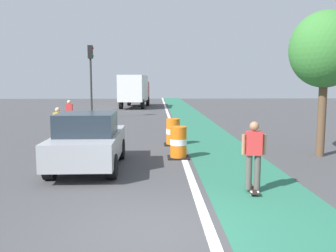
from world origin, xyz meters
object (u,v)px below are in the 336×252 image
object	(u,v)px
pedestrian_crossing	(58,126)
traffic_barrel_front	(178,143)
parked_sedan_nearest	(88,141)
pedestrian_waiting	(69,114)
traffic_barrel_mid	(173,132)
traffic_light_corner	(91,69)
skateboarder_on_lane	(254,154)
delivery_truck_down_block	(135,89)
street_tree_sidewalk	(325,50)

from	to	relation	value
pedestrian_crossing	traffic_barrel_front	bearing A→B (deg)	-24.51
parked_sedan_nearest	pedestrian_crossing	distance (m)	3.96
traffic_barrel_front	pedestrian_waiting	distance (m)	9.43
traffic_barrel_mid	traffic_light_corner	size ratio (longest dim) A/B	0.21
skateboarder_on_lane	parked_sedan_nearest	bearing A→B (deg)	149.98
pedestrian_waiting	delivery_truck_down_block	bearing A→B (deg)	81.45
traffic_barrel_mid	pedestrian_crossing	world-z (taller)	pedestrian_crossing
traffic_light_corner	traffic_barrel_front	bearing A→B (deg)	-68.46
street_tree_sidewalk	parked_sedan_nearest	bearing A→B (deg)	-168.43
parked_sedan_nearest	pedestrian_waiting	xyz separation A→B (m)	(-2.71, 9.07, 0.03)
traffic_barrel_front	delivery_truck_down_block	distance (m)	24.91
parked_sedan_nearest	traffic_barrel_mid	world-z (taller)	parked_sedan_nearest
parked_sedan_nearest	street_tree_sidewalk	bearing A→B (deg)	11.57
pedestrian_crossing	parked_sedan_nearest	bearing A→B (deg)	-62.45
pedestrian_crossing	pedestrian_waiting	distance (m)	5.62
traffic_barrel_front	skateboarder_on_lane	bearing A→B (deg)	-68.59
skateboarder_on_lane	parked_sedan_nearest	xyz separation A→B (m)	(-4.32, 2.49, -0.08)
delivery_truck_down_block	traffic_light_corner	world-z (taller)	traffic_light_corner
traffic_light_corner	parked_sedan_nearest	bearing A→B (deg)	-80.37
traffic_barrel_mid	parked_sedan_nearest	bearing A→B (deg)	-124.07
traffic_barrel_mid	pedestrian_crossing	bearing A→B (deg)	-173.58
pedestrian_waiting	street_tree_sidewalk	world-z (taller)	street_tree_sidewalk
skateboarder_on_lane	traffic_barrel_mid	bearing A→B (deg)	103.72
traffic_barrel_mid	delivery_truck_down_block	world-z (taller)	delivery_truck_down_block
skateboarder_on_lane	parked_sedan_nearest	size ratio (longest dim) A/B	0.41
pedestrian_waiting	traffic_barrel_mid	bearing A→B (deg)	-42.83
traffic_light_corner	pedestrian_crossing	size ratio (longest dim) A/B	3.17
pedestrian_crossing	street_tree_sidewalk	world-z (taller)	street_tree_sidewalk
traffic_barrel_front	pedestrian_crossing	xyz separation A→B (m)	(-4.62, 2.11, 0.33)
parked_sedan_nearest	traffic_light_corner	world-z (taller)	traffic_light_corner
traffic_barrel_mid	pedestrian_crossing	distance (m)	4.60
traffic_barrel_mid	traffic_light_corner	distance (m)	12.39
delivery_truck_down_block	street_tree_sidewalk	bearing A→B (deg)	-72.04
traffic_barrel_mid	delivery_truck_down_block	xyz separation A→B (m)	(-2.88, 22.08, 1.31)
parked_sedan_nearest	pedestrian_crossing	size ratio (longest dim) A/B	2.56
traffic_light_corner	skateboarder_on_lane	bearing A→B (deg)	-68.49
traffic_barrel_front	traffic_barrel_mid	bearing A→B (deg)	91.34
pedestrian_crossing	traffic_light_corner	bearing A→B (deg)	93.47
skateboarder_on_lane	pedestrian_crossing	world-z (taller)	skateboarder_on_lane
delivery_truck_down_block	pedestrian_crossing	world-z (taller)	delivery_truck_down_block
skateboarder_on_lane	traffic_light_corner	size ratio (longest dim) A/B	0.33
traffic_light_corner	traffic_barrel_mid	bearing A→B (deg)	-64.15
traffic_barrel_front	pedestrian_crossing	bearing A→B (deg)	155.49
delivery_truck_down_block	pedestrian_crossing	size ratio (longest dim) A/B	4.81
traffic_light_corner	pedestrian_waiting	size ratio (longest dim) A/B	3.17
pedestrian_crossing	pedestrian_waiting	xyz separation A→B (m)	(-0.88, 5.55, 0.00)
skateboarder_on_lane	traffic_barrel_front	world-z (taller)	skateboarder_on_lane
traffic_barrel_front	delivery_truck_down_block	size ratio (longest dim) A/B	0.14
pedestrian_crossing	street_tree_sidewalk	xyz separation A→B (m)	(9.63, -1.92, 2.80)
delivery_truck_down_block	pedestrian_crossing	distance (m)	22.67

